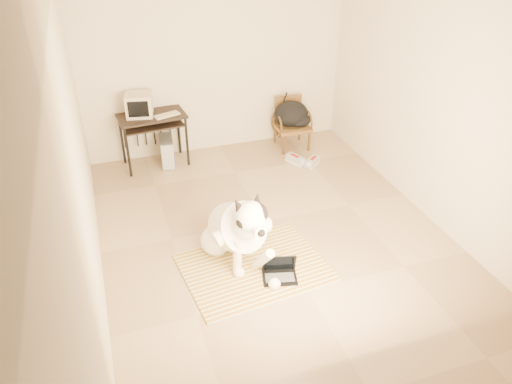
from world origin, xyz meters
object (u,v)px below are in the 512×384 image
dog (237,230)px  crt_monitor (139,105)px  rattan_chair (291,123)px  pc_tower (167,151)px  laptop (279,272)px  backpack (293,115)px  computer_desk (152,123)px

dog → crt_monitor: size_ratio=3.31×
crt_monitor → rattan_chair: size_ratio=0.54×
rattan_chair → pc_tower: bearing=179.6°
laptop → crt_monitor: (-0.99, 3.04, 0.87)m
pc_tower → backpack: backpack is taller
laptop → backpack: 3.22m
dog → laptop: dog is taller
dog → computer_desk: (-0.51, 2.54, 0.28)m
computer_desk → rattan_chair: size_ratio=1.28×
dog → computer_desk: dog is taller
laptop → computer_desk: bearing=105.8°
dog → computer_desk: size_ratio=1.40×
backpack → laptop: bearing=-114.4°
computer_desk → rattan_chair: bearing=-1.1°
dog → rattan_chair: 2.99m
laptop → pc_tower: size_ratio=0.90×
dog → rattan_chair: (1.64, 2.50, -0.01)m
dog → laptop: size_ratio=3.35×
computer_desk → rattan_chair: computer_desk is taller
laptop → pc_tower: bearing=102.9°
rattan_chair → backpack: bearing=-86.9°
crt_monitor → backpack: (2.31, -0.13, -0.41)m
dog → crt_monitor: 2.73m
laptop → computer_desk: (-0.84, 2.98, 0.60)m
laptop → backpack: (1.31, 2.90, 0.46)m
pc_tower → backpack: (1.99, -0.05, 0.33)m
dog → backpack: (1.65, 2.46, 0.14)m
computer_desk → crt_monitor: (-0.15, 0.05, 0.27)m
computer_desk → pc_tower: size_ratio=2.15×
laptop → rattan_chair: 3.23m
dog → crt_monitor: crt_monitor is taller
laptop → rattan_chair: bearing=65.9°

